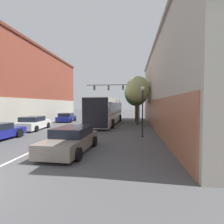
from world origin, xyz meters
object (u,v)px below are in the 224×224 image
(parked_car_left_far, at_px, (33,123))
(street_tree_near, at_px, (136,94))
(traffic_signal_gantry, at_px, (121,92))
(street_tree_far, at_px, (138,89))
(parked_car_left_mid, at_px, (66,117))
(street_lamp, at_px, (143,109))
(bus, at_px, (107,110))
(hatchback_foreground, at_px, (71,140))

(parked_car_left_far, distance_m, street_tree_near, 14.31)
(traffic_signal_gantry, xyz_separation_m, street_tree_far, (2.75, -9.00, -0.36))
(parked_car_left_mid, bearing_deg, traffic_signal_gantry, -53.80)
(parked_car_left_far, xyz_separation_m, street_lamp, (10.61, -2.68, 1.57))
(street_tree_near, bearing_deg, parked_car_left_mid, -173.36)
(bus, height_order, street_lamp, street_lamp)
(parked_car_left_far, relative_size, street_tree_far, 0.76)
(traffic_signal_gantry, relative_size, street_tree_far, 1.57)
(parked_car_left_mid, bearing_deg, parked_car_left_far, 173.81)
(bus, relative_size, parked_car_left_far, 2.75)
(parked_car_left_mid, distance_m, street_lamp, 15.10)
(traffic_signal_gantry, relative_size, street_tree_near, 1.60)
(bus, xyz_separation_m, parked_car_left_mid, (-6.34, 2.26, -1.21))
(parked_car_left_mid, height_order, street_tree_near, street_tree_near)
(bus, relative_size, parked_car_left_mid, 3.08)
(parked_car_left_far, bearing_deg, street_lamp, -109.06)
(street_lamp, height_order, street_tree_near, street_tree_near)
(hatchback_foreground, height_order, street_tree_near, street_tree_near)
(street_lamp, bearing_deg, street_tree_far, 91.20)
(traffic_signal_gantry, bearing_deg, hatchback_foreground, -92.87)
(traffic_signal_gantry, relative_size, street_lamp, 2.42)
(bus, distance_m, parked_car_left_far, 8.88)
(hatchback_foreground, xyz_separation_m, street_tree_near, (3.71, 16.62, 3.47))
(parked_car_left_far, xyz_separation_m, traffic_signal_gantry, (7.69, 14.65, 4.10))
(street_lamp, distance_m, street_tree_near, 12.15)
(hatchback_foreground, distance_m, traffic_signal_gantry, 22.36)
(street_tree_near, bearing_deg, traffic_signal_gantry, 116.07)
(street_lamp, relative_size, street_tree_near, 0.66)
(parked_car_left_far, bearing_deg, bus, -52.91)
(parked_car_left_far, xyz_separation_m, street_tree_far, (10.44, 5.65, 3.74))
(street_lamp, relative_size, street_tree_far, 0.65)
(bus, bearing_deg, hatchback_foreground, -178.08)
(parked_car_left_far, relative_size, street_lamp, 1.17)
(parked_car_left_mid, xyz_separation_m, street_tree_far, (10.24, -2.49, 3.76))
(hatchback_foreground, height_order, parked_car_left_far, parked_car_left_far)
(hatchback_foreground, bearing_deg, bus, 2.59)
(parked_car_left_mid, bearing_deg, hatchback_foreground, -162.32)
(parked_car_left_mid, xyz_separation_m, street_lamp, (10.42, -10.82, 1.59))
(traffic_signal_gantry, height_order, street_lamp, traffic_signal_gantry)
(bus, bearing_deg, parked_car_left_far, 133.69)
(hatchback_foreground, distance_m, street_tree_far, 14.03)
(street_tree_near, xyz_separation_m, street_tree_far, (0.14, -3.66, 0.28))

